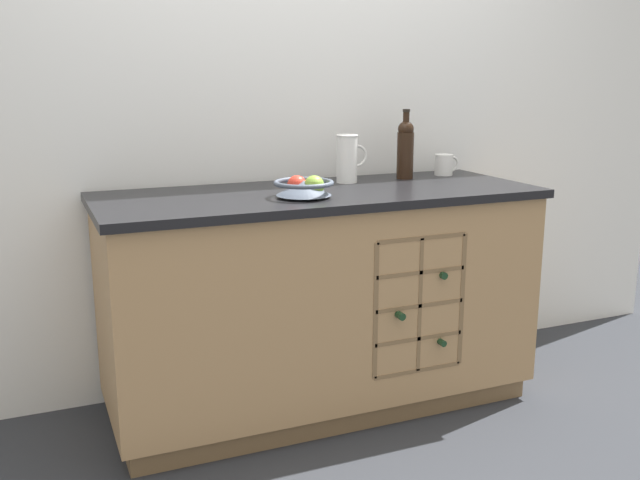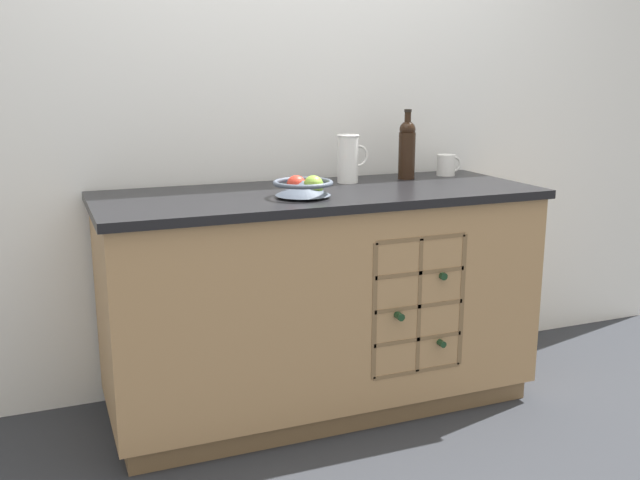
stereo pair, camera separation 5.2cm
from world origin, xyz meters
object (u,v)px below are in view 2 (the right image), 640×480
Objects in this scene: fruit_bowl at (303,186)px; standing_wine_bottle at (407,148)px; white_pitcher at (349,158)px; ceramic_mug at (447,165)px.

fruit_bowl is 0.68m from standing_wine_bottle.
fruit_bowl is at bearing -137.93° from white_pitcher.
white_pitcher is 0.67× the size of standing_wine_bottle.
fruit_bowl is 0.43m from white_pitcher.
white_pitcher is 1.68× the size of ceramic_mug.
standing_wine_bottle is (-0.23, -0.03, 0.09)m from ceramic_mug.
ceramic_mug reaches higher than fruit_bowl.
fruit_bowl is 0.75× the size of standing_wine_bottle.
ceramic_mug is (0.84, 0.32, 0.01)m from fruit_bowl.
white_pitcher reaches higher than fruit_bowl.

